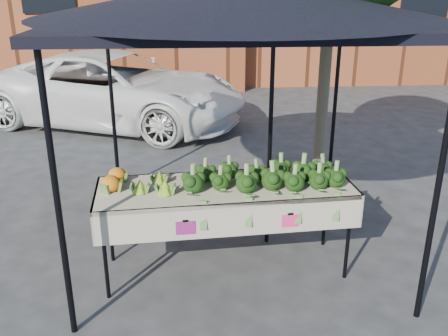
# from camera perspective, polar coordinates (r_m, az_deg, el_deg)

# --- Properties ---
(ground) EXTENTS (90.00, 90.00, 0.00)m
(ground) POSITION_cam_1_polar(r_m,az_deg,el_deg) (5.03, 0.68, -11.88)
(ground) COLOR #2A2A2C
(table) EXTENTS (2.45, 0.98, 0.90)m
(table) POSITION_cam_1_polar(r_m,az_deg,el_deg) (4.88, 0.16, -6.89)
(table) COLOR #BEAE99
(table) RESTS_ON ground
(canopy) EXTENTS (3.16, 3.16, 2.74)m
(canopy) POSITION_cam_1_polar(r_m,az_deg,el_deg) (5.10, 1.29, 5.54)
(canopy) COLOR black
(canopy) RESTS_ON ground
(broccoli_heap) EXTENTS (1.52, 0.55, 0.23)m
(broccoli_heap) POSITION_cam_1_polar(r_m,az_deg,el_deg) (4.70, 4.53, -0.47)
(broccoli_heap) COLOR black
(broccoli_heap) RESTS_ON table
(romanesco_cluster) EXTENTS (0.41, 0.45, 0.18)m
(romanesco_cluster) POSITION_cam_1_polar(r_m,az_deg,el_deg) (4.64, -8.04, -1.27)
(romanesco_cluster) COLOR #87A929
(romanesco_cluster) RESTS_ON table
(cauliflower_pair) EXTENTS (0.21, 0.41, 0.16)m
(cauliflower_pair) POSITION_cam_1_polar(r_m,az_deg,el_deg) (4.76, -12.42, -1.10)
(cauliflower_pair) COLOR orange
(cauliflower_pair) RESTS_ON table
(street_tree) EXTENTS (2.00, 2.00, 3.95)m
(street_tree) POSITION_cam_1_polar(r_m,az_deg,el_deg) (5.86, 11.58, 13.21)
(street_tree) COLOR #1E4C14
(street_tree) RESTS_ON ground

